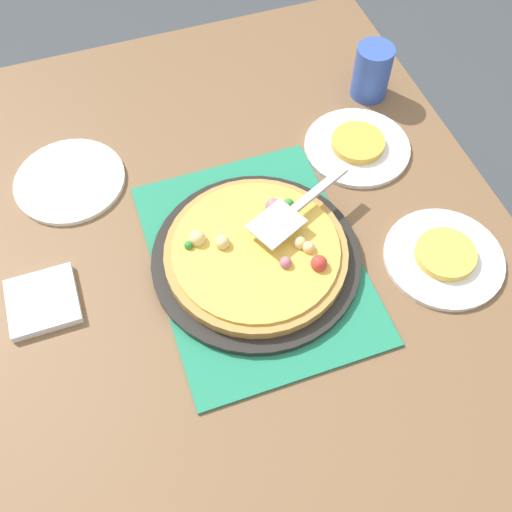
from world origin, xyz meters
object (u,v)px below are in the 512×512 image
pizza_pan (256,258)px  plate_near_left (357,147)px  pizza (256,251)px  cup_far (372,72)px  plate_far_right (444,258)px  served_slice_right (446,254)px  pizza_server (295,209)px  plate_side (70,181)px  napkin_stack (43,301)px  served_slice_left (358,143)px

pizza_pan → plate_near_left: size_ratio=1.73×
pizza → cup_far: 0.51m
plate_far_right → served_slice_right: size_ratio=2.00×
pizza_pan → pizza_server: (-0.04, 0.09, 0.06)m
pizza_pan → plate_near_left: pizza_pan is taller
pizza_pan → plate_far_right: bearing=71.8°
pizza_pan → plate_side: size_ratio=1.73×
served_slice_right → napkin_stack: served_slice_right is taller
cup_far → pizza: bearing=-48.2°
plate_far_right → plate_side: bearing=-123.5°
pizza → plate_far_right: 0.35m
served_slice_right → plate_near_left: bearing=-173.2°
pizza_pan → pizza_server: 0.11m
served_slice_left → napkin_stack: (0.16, -0.67, -0.01)m
plate_near_left → napkin_stack: napkin_stack is taller
pizza → pizza_pan: bearing=-59.9°
served_slice_right → pizza_server: pizza_server is taller
plate_side → napkin_stack: size_ratio=1.83×
served_slice_right → plate_side: bearing=-123.5°
plate_side → pizza_server: bearing=55.6°
pizza → plate_near_left: size_ratio=1.50×
plate_side → pizza_server: pizza_server is taller
plate_near_left → cup_far: (-0.15, 0.09, 0.06)m
pizza_pan → napkin_stack: bearing=-96.0°
served_slice_left → cup_far: size_ratio=0.92×
pizza → cup_far: cup_far is taller
pizza → plate_far_right: size_ratio=1.50×
plate_far_right → served_slice_left: 0.31m
served_slice_right → pizza_server: (-0.15, -0.24, 0.05)m
plate_near_left → pizza: bearing=-56.0°
pizza → served_slice_right: pizza is taller
served_slice_left → served_slice_right: bearing=6.8°
served_slice_left → served_slice_right: 0.31m
pizza_pan → pizza: (-0.00, 0.00, 0.02)m
pizza_server → plate_near_left: bearing=127.3°
pizza_server → napkin_stack: (0.00, -0.47, -0.06)m
plate_far_right → served_slice_left: served_slice_left is taller
plate_far_right → served_slice_left: size_ratio=2.00×
cup_far → napkin_stack: (0.30, -0.76, -0.05)m
plate_far_right → napkin_stack: bearing=-101.8°
plate_far_right → cup_far: bearing=172.8°
plate_near_left → cup_far: 0.18m
plate_near_left → served_slice_left: served_slice_left is taller
served_slice_right → napkin_stack: bearing=-101.8°
served_slice_right → cup_far: 0.46m
plate_near_left → pizza_server: pizza_server is taller
plate_side → pizza: bearing=44.1°
plate_near_left → pizza_server: (0.15, -0.20, 0.07)m
plate_side → served_slice_left: size_ratio=2.00×
pizza_server → served_slice_right: bearing=58.0°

